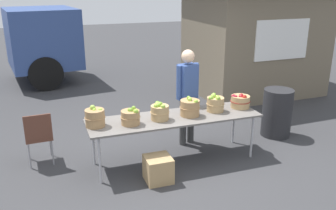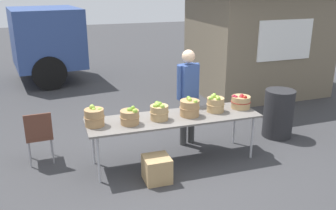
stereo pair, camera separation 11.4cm
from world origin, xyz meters
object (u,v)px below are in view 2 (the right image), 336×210
market_table (174,119)px  trash_barrel (278,113)px  apple_basket_green_3 (190,108)px  apple_basket_red_0 (241,102)px  apple_basket_green_4 (215,104)px  apple_basket_green_1 (130,117)px  apple_basket_green_2 (159,112)px  folding_chair (39,133)px  produce_crate (157,169)px  vendor_adult (188,90)px  apple_basket_green_0 (94,117)px

market_table → trash_barrel: 2.20m
apple_basket_green_3 → apple_basket_red_0: size_ratio=0.97×
apple_basket_red_0 → apple_basket_green_4: bearing=-177.8°
apple_basket_green_1 → market_table: bearing=5.2°
apple_basket_red_0 → apple_basket_green_1: bearing=-176.3°
apple_basket_green_1 → apple_basket_green_2: bearing=5.1°
apple_basket_green_2 → apple_basket_green_4: (0.96, 0.06, 0.01)m
apple_basket_green_1 → folding_chair: apple_basket_green_1 is taller
market_table → apple_basket_red_0: (1.19, 0.06, 0.15)m
apple_basket_green_1 → apple_basket_green_4: apple_basket_green_4 is taller
apple_basket_green_1 → folding_chair: (-1.31, 0.66, -0.36)m
produce_crate → apple_basket_green_4: bearing=25.6°
apple_basket_green_1 → vendor_adult: bearing=28.3°
apple_basket_red_0 → apple_basket_green_3: bearing=-175.4°
market_table → produce_crate: market_table is taller
apple_basket_green_1 → apple_basket_green_3: size_ratio=0.92×
apple_basket_green_0 → apple_basket_green_1: bearing=-10.5°
trash_barrel → produce_crate: size_ratio=2.37×
apple_basket_green_3 → apple_basket_green_0: bearing=178.2°
apple_basket_red_0 → folding_chair: bearing=170.6°
apple_basket_green_1 → apple_basket_green_0: bearing=169.5°
trash_barrel → apple_basket_green_0: bearing=-174.7°
apple_basket_green_3 → trash_barrel: size_ratio=0.36×
apple_basket_green_1 → vendor_adult: size_ratio=0.17×
apple_basket_green_2 → apple_basket_green_3: size_ratio=0.92×
apple_basket_green_0 → apple_basket_green_4: bearing=0.4°
folding_chair → trash_barrel: 4.18m
apple_basket_green_1 → apple_basket_green_4: bearing=4.2°
produce_crate → apple_basket_green_2: bearing=68.9°
apple_basket_green_3 → apple_basket_red_0: bearing=4.6°
market_table → vendor_adult: vendor_adult is taller
vendor_adult → trash_barrel: size_ratio=1.90×
market_table → trash_barrel: (2.15, 0.34, -0.27)m
apple_basket_green_2 → folding_chair: 1.91m
produce_crate → apple_basket_green_1: bearing=121.5°
apple_basket_green_1 → apple_basket_red_0: (1.90, 0.12, -0.00)m
apple_basket_green_1 → apple_basket_red_0: size_ratio=0.89×
vendor_adult → trash_barrel: (1.71, -0.21, -0.55)m
vendor_adult → trash_barrel: vendor_adult is taller
vendor_adult → apple_basket_green_0: bearing=2.2°
apple_basket_red_0 → vendor_adult: vendor_adult is taller
apple_basket_green_1 → trash_barrel: bearing=8.1°
apple_basket_green_1 → produce_crate: apple_basket_green_1 is taller
market_table → apple_basket_red_0: apple_basket_red_0 is taller
market_table → folding_chair: size_ratio=3.14×
apple_basket_green_1 → apple_basket_red_0: 1.90m
apple_basket_green_0 → apple_basket_green_3: 1.47m
produce_crate → trash_barrel: bearing=18.3°
trash_barrel → produce_crate: (-2.59, -0.85, -0.26)m
market_table → folding_chair: 2.11m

